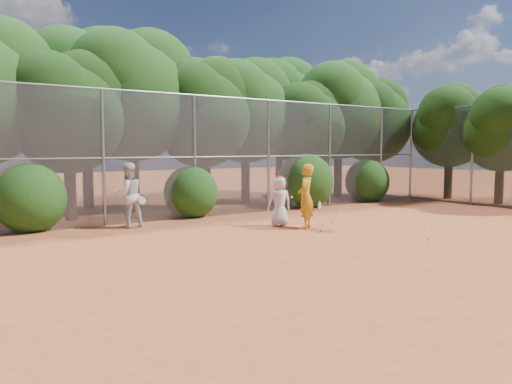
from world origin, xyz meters
TOP-DOWN VIEW (x-y plane):
  - ground at (0.00, 0.00)m, footprint 80.00×80.00m
  - fence_back at (-0.12, 6.00)m, footprint 20.05×0.09m
  - fence_side at (10.00, 3.00)m, footprint 0.09×6.09m
  - tree_2 at (-4.45, 7.83)m, footprint 3.99×3.47m
  - tree_3 at (-1.94, 8.84)m, footprint 4.89×4.26m
  - tree_4 at (0.55, 8.24)m, footprint 4.19×3.64m
  - tree_5 at (3.06, 9.04)m, footprint 4.51×3.92m
  - tree_6 at (5.55, 8.03)m, footprint 3.86×3.36m
  - tree_7 at (8.06, 8.64)m, footprint 4.77×4.14m
  - tree_8 at (10.05, 8.34)m, footprint 4.25×3.70m
  - tree_10 at (-2.93, 11.05)m, footprint 5.15×4.48m
  - tree_11 at (2.06, 10.64)m, footprint 4.64×4.03m
  - tree_12 at (6.56, 11.24)m, footprint 5.02×4.37m
  - tree_13 at (11.45, 5.03)m, footprint 3.86×3.36m
  - tree_14 at (11.25, 2.53)m, footprint 3.61×3.14m
  - bush_0 at (-6.00, 6.30)m, footprint 2.00×2.00m
  - bush_1 at (-1.00, 6.30)m, footprint 1.80×1.80m
  - bush_2 at (4.00, 6.30)m, footprint 2.20×2.20m
  - bush_3 at (7.50, 6.30)m, footprint 1.90×1.90m
  - player_yellow at (0.51, 2.19)m, footprint 0.90×0.76m
  - player_teen at (0.18, 2.99)m, footprint 0.81×0.64m
  - player_white at (-3.55, 5.28)m, footprint 0.94×0.76m
  - ball_0 at (1.22, 2.26)m, footprint 0.07×0.07m
  - ball_1 at (1.82, 2.48)m, footprint 0.07×0.07m
  - ball_2 at (1.80, -0.97)m, footprint 0.07×0.07m
  - ball_3 at (3.66, 0.52)m, footprint 0.07×0.07m
  - ball_4 at (0.48, 1.50)m, footprint 0.07×0.07m
  - ball_5 at (4.14, 4.65)m, footprint 0.07×0.07m

SIDE VIEW (x-z plane):
  - ground at x=0.00m, z-range 0.00..0.00m
  - ball_0 at x=1.22m, z-range 0.00..0.07m
  - ball_1 at x=1.82m, z-range 0.00..0.07m
  - ball_2 at x=1.80m, z-range 0.00..0.07m
  - ball_3 at x=3.66m, z-range 0.00..0.07m
  - ball_4 at x=0.48m, z-range 0.00..0.07m
  - ball_5 at x=4.14m, z-range 0.00..0.07m
  - player_teen at x=0.18m, z-range 0.00..1.48m
  - bush_1 at x=-1.00m, z-range 0.00..1.80m
  - player_yellow at x=0.51m, z-range 0.00..1.84m
  - player_white at x=-3.55m, z-range 0.00..1.87m
  - bush_3 at x=7.50m, z-range 0.00..1.90m
  - bush_0 at x=-6.00m, z-range 0.00..2.00m
  - bush_2 at x=4.00m, z-range 0.00..2.20m
  - fence_side at x=10.00m, z-range 0.04..4.06m
  - fence_back at x=-0.12m, z-range 0.04..4.06m
  - tree_14 at x=11.25m, z-range 0.77..5.71m
  - tree_6 at x=5.55m, z-range 0.82..6.11m
  - tree_13 at x=11.45m, z-range 0.82..6.11m
  - tree_2 at x=-4.45m, z-range 0.85..6.32m
  - tree_4 at x=0.55m, z-range 0.89..6.62m
  - tree_8 at x=10.05m, z-range 0.91..6.73m
  - tree_5 at x=3.06m, z-range 0.96..7.13m
  - tree_11 at x=2.06m, z-range 0.99..7.34m
  - tree_7 at x=8.06m, z-range 1.02..7.54m
  - tree_3 at x=-1.94m, z-range 1.04..7.75m
  - tree_12 at x=6.56m, z-range 1.07..7.95m
  - tree_10 at x=-2.93m, z-range 1.10..8.16m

